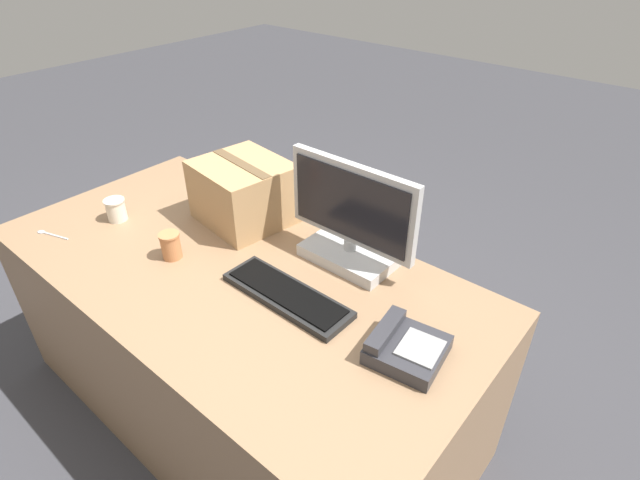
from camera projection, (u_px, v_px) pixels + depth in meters
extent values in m
plane|color=#38383D|center=(249.00, 403.00, 2.12)|extent=(12.00, 12.00, 0.00)
cube|color=#8C6B4C|center=(241.00, 342.00, 1.92)|extent=(1.80, 0.90, 0.73)
cube|color=#B7B7B7|center=(350.00, 254.00, 1.74)|extent=(0.32, 0.20, 0.04)
cylinder|color=#B2B2B2|center=(350.00, 244.00, 1.72)|extent=(0.04, 0.04, 0.04)
cube|color=#B2B2B2|center=(352.00, 204.00, 1.63)|extent=(0.49, 0.03, 0.28)
cube|color=black|center=(349.00, 206.00, 1.62)|extent=(0.45, 0.01, 0.24)
cube|color=black|center=(287.00, 295.00, 1.57)|extent=(0.45, 0.15, 0.02)
cube|color=black|center=(287.00, 292.00, 1.56)|extent=(0.42, 0.12, 0.01)
cube|color=#2D2D33|center=(407.00, 350.00, 1.36)|extent=(0.22, 0.22, 0.05)
cube|color=#2D2D33|center=(386.00, 330.00, 1.37)|extent=(0.07, 0.19, 0.03)
cube|color=gray|center=(420.00, 348.00, 1.33)|extent=(0.12, 0.13, 0.01)
cylinder|color=beige|center=(116.00, 211.00, 1.96)|extent=(0.07, 0.07, 0.08)
cylinder|color=beige|center=(114.00, 201.00, 1.93)|extent=(0.08, 0.08, 0.01)
cylinder|color=#BC7547|center=(171.00, 247.00, 1.74)|extent=(0.07, 0.07, 0.09)
cylinder|color=#BC7547|center=(169.00, 235.00, 1.71)|extent=(0.07, 0.07, 0.01)
cube|color=#B2B2B7|center=(56.00, 236.00, 1.88)|extent=(0.12, 0.04, 0.00)
ellipsoid|color=#B2B2B7|center=(41.00, 232.00, 1.90)|extent=(0.04, 0.03, 0.00)
cube|color=tan|center=(244.00, 192.00, 1.92)|extent=(0.37, 0.35, 0.24)
cube|color=brown|center=(241.00, 163.00, 1.85)|extent=(0.33, 0.09, 0.00)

